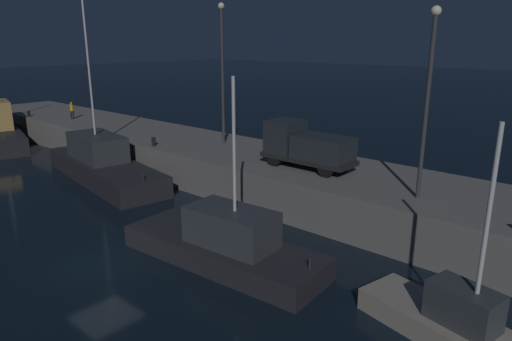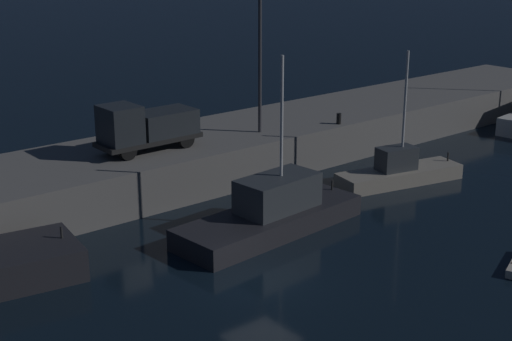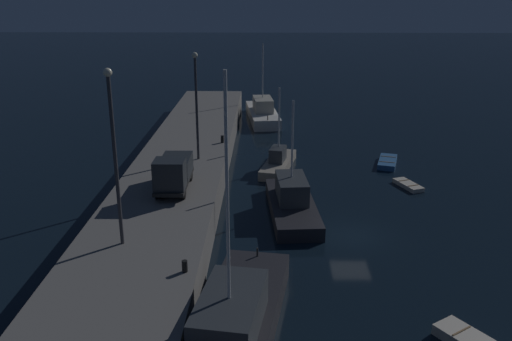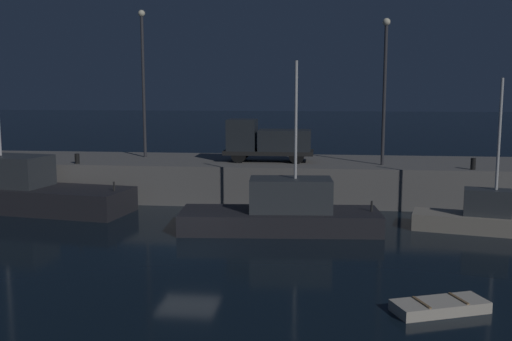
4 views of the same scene
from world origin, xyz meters
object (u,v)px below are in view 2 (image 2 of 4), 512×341
object	(u,v)px
fishing_trawler_green	(399,172)
lamp_post_east	(260,45)
bollard_west	(339,119)
utility_truck	(146,127)
fishing_boat_white	(272,213)

from	to	relation	value
fishing_trawler_green	lamp_post_east	distance (m)	10.26
bollard_west	utility_truck	bearing A→B (deg)	168.71
lamp_post_east	bollard_west	world-z (taller)	lamp_post_east
utility_truck	bollard_west	distance (m)	12.00
fishing_boat_white	fishing_trawler_green	xyz separation A→B (m)	(9.81, 0.81, -0.23)
fishing_boat_white	bollard_west	size ratio (longest dim) A/B	15.05
fishing_trawler_green	lamp_post_east	world-z (taller)	lamp_post_east
lamp_post_east	utility_truck	size ratio (longest dim) A/B	1.54
lamp_post_east	bollard_west	size ratio (longest dim) A/B	13.08
fishing_boat_white	utility_truck	xyz separation A→B (m)	(-1.62, 8.09, 2.73)
fishing_trawler_green	utility_truck	world-z (taller)	fishing_trawler_green
lamp_post_east	utility_truck	distance (m)	7.87
fishing_trawler_green	bollard_west	distance (m)	5.34
fishing_boat_white	lamp_post_east	world-z (taller)	lamp_post_east
fishing_boat_white	bollard_west	xyz separation A→B (m)	(10.11, 5.75, 1.76)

